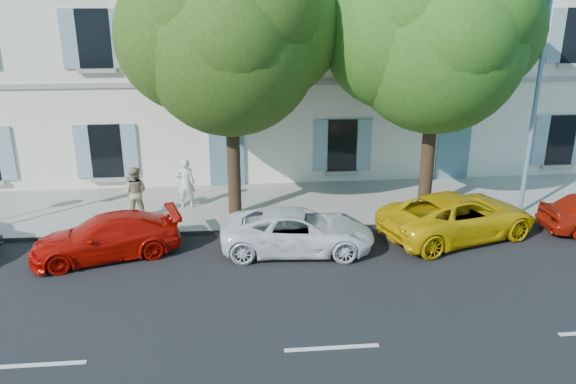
{
  "coord_description": "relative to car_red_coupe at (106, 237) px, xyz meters",
  "views": [
    {
      "loc": [
        -1.89,
        -13.88,
        6.92
      ],
      "look_at": [
        -0.34,
        2.0,
        1.4
      ],
      "focal_mm": 35.0,
      "sensor_mm": 36.0,
      "label": 1
    }
  ],
  "objects": [
    {
      "name": "ground",
      "position": [
        5.56,
        -0.98,
        -0.59
      ],
      "size": [
        90.0,
        90.0,
        0.0
      ],
      "primitive_type": "plane",
      "color": "black"
    },
    {
      "name": "sidewalk",
      "position": [
        5.56,
        3.47,
        -0.52
      ],
      "size": [
        36.0,
        4.5,
        0.15
      ],
      "primitive_type": "cube",
      "color": "#A09E96",
      "rests_on": "ground"
    },
    {
      "name": "kerb",
      "position": [
        5.56,
        1.3,
        -0.51
      ],
      "size": [
        36.0,
        0.16,
        0.16
      ],
      "primitive_type": "cube",
      "color": "#9E998E",
      "rests_on": "ground"
    },
    {
      "name": "building",
      "position": [
        5.56,
        9.22,
        5.41
      ],
      "size": [
        28.0,
        7.0,
        12.0
      ],
      "primitive_type": "cube",
      "color": "white",
      "rests_on": "ground"
    },
    {
      "name": "car_red_coupe",
      "position": [
        0.0,
        0.0,
        0.0
      ],
      "size": [
        4.4,
        2.72,
        1.19
      ],
      "primitive_type": "imported",
      "rotation": [
        0.0,
        0.0,
        4.99
      ],
      "color": "#BE0D05",
      "rests_on": "ground"
    },
    {
      "name": "car_white_coupe",
      "position": [
        5.4,
        -0.11,
        0.02
      ],
      "size": [
        4.53,
        2.35,
        1.22
      ],
      "primitive_type": "imported",
      "rotation": [
        0.0,
        0.0,
        1.5
      ],
      "color": "white",
      "rests_on": "ground"
    },
    {
      "name": "car_yellow_supercar",
      "position": [
        10.35,
        0.38,
        0.09
      ],
      "size": [
        5.36,
        3.64,
        1.36
      ],
      "primitive_type": "imported",
      "rotation": [
        0.0,
        0.0,
        1.88
      ],
      "color": "#E3B309",
      "rests_on": "ground"
    },
    {
      "name": "tree_left",
      "position": [
        3.62,
        2.54,
        4.94
      ],
      "size": [
        5.4,
        5.4,
        8.36
      ],
      "color": "#3A2819",
      "rests_on": "sidewalk"
    },
    {
      "name": "tree_right",
      "position": [
        9.99,
        2.43,
        4.92
      ],
      "size": [
        5.42,
        5.42,
        8.36
      ],
      "color": "#3A2819",
      "rests_on": "sidewalk"
    },
    {
      "name": "street_lamp",
      "position": [
        13.1,
        1.66,
        3.72
      ],
      "size": [
        0.35,
        1.58,
        7.36
      ],
      "color": "#7293BF",
      "rests_on": "sidewalk"
    },
    {
      "name": "pedestrian_a",
      "position": [
        1.98,
        3.41,
        0.41
      ],
      "size": [
        0.62,
        0.41,
        1.71
      ],
      "primitive_type": "imported",
      "rotation": [
        0.0,
        0.0,
        3.14
      ],
      "color": "white",
      "rests_on": "sidewalk"
    },
    {
      "name": "pedestrian_b",
      "position": [
        0.42,
        2.61,
        0.41
      ],
      "size": [
        0.89,
        0.73,
        1.71
      ],
      "primitive_type": "imported",
      "rotation": [
        0.0,
        0.0,
        3.04
      ],
      "color": "tan",
      "rests_on": "sidewalk"
    }
  ]
}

